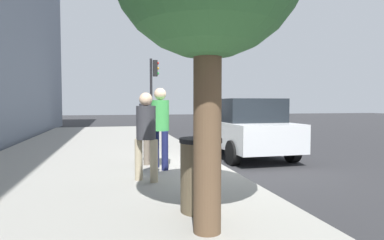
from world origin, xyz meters
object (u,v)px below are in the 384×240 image
pedestrian_bystander (146,130)px  parked_sedan_near (243,127)px  parking_meter (201,123)px  traffic_signal (153,84)px  parking_officer (147,122)px  pedestrian_at_meter (160,121)px  trash_bin (201,175)px

pedestrian_bystander → parked_sedan_near: size_ratio=0.38×
parking_meter → traffic_signal: bearing=1.1°
parking_meter → parking_officer: (0.62, 1.22, 0.00)m
pedestrian_at_meter → pedestrian_bystander: size_ratio=1.08×
parking_meter → trash_bin: (-3.18, 0.86, -0.51)m
parking_meter → pedestrian_bystander: pedestrian_bystander is taller
parking_meter → traffic_signal: traffic_signal is taller
pedestrian_at_meter → traffic_signal: (8.39, -0.83, 1.34)m
pedestrian_bystander → trash_bin: pedestrian_bystander is taller
parked_sedan_near → pedestrian_bystander: bearing=134.8°
pedestrian_at_meter → traffic_signal: traffic_signal is taller
parked_sedan_near → trash_bin: (-5.22, 2.75, -0.24)m
parked_sedan_near → parking_meter: bearing=137.2°
pedestrian_bystander → traffic_signal: (9.52, -1.26, 1.44)m
pedestrian_at_meter → pedestrian_bystander: (-1.12, 0.43, -0.11)m
parked_sedan_near → traffic_signal: bearing=18.2°
parked_sedan_near → traffic_signal: (6.23, 2.05, 1.68)m
parked_sedan_near → pedestrian_at_meter: bearing=126.8°
parking_meter → pedestrian_at_meter: pedestrian_at_meter is taller
parking_officer → traffic_signal: size_ratio=0.48×
trash_bin → parking_officer: bearing=5.4°
parking_meter → pedestrian_at_meter: (-0.12, 0.99, 0.07)m
traffic_signal → trash_bin: (-11.45, 0.70, -1.92)m
parked_sedan_near → traffic_signal: traffic_signal is taller
pedestrian_at_meter → trash_bin: pedestrian_at_meter is taller
pedestrian_bystander → traffic_signal: size_ratio=0.47×
pedestrian_bystander → pedestrian_at_meter: bearing=22.3°
parking_officer → pedestrian_bystander: bearing=-86.0°
traffic_signal → pedestrian_bystander: bearing=172.5°
traffic_signal → trash_bin: traffic_signal is taller
pedestrian_at_meter → pedestrian_bystander: pedestrian_at_meter is taller
parking_meter → pedestrian_at_meter: size_ratio=0.77×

